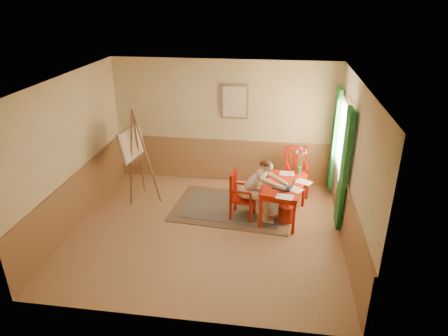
# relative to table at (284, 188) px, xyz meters

# --- Properties ---
(room) EXTENTS (5.04, 4.54, 2.84)m
(room) POSITION_rel_table_xyz_m (-1.40, -0.70, 0.77)
(room) COLOR tan
(room) RESTS_ON ground
(wainscot) EXTENTS (5.00, 4.50, 1.00)m
(wainscot) POSITION_rel_table_xyz_m (-1.40, 0.09, -0.13)
(wainscot) COLOR tan
(wainscot) RESTS_ON room
(window) EXTENTS (0.12, 2.01, 2.20)m
(window) POSITION_rel_table_xyz_m (1.02, 0.40, 0.71)
(window) COLOR white
(window) RESTS_ON room
(wall_portrait) EXTENTS (0.60, 0.05, 0.76)m
(wall_portrait) POSITION_rel_table_xyz_m (-1.15, 1.50, 1.27)
(wall_portrait) COLOR #937253
(wall_portrait) RESTS_ON room
(rug) EXTENTS (2.53, 1.81, 0.02)m
(rug) POSITION_rel_table_xyz_m (-1.01, 0.18, -0.62)
(rug) COLOR #8C7251
(rug) RESTS_ON room
(table) EXTENTS (0.95, 1.32, 0.72)m
(table) POSITION_rel_table_xyz_m (0.00, 0.00, 0.00)
(table) COLOR #C11903
(table) RESTS_ON room
(chair_left) EXTENTS (0.49, 0.48, 0.96)m
(chair_left) POSITION_rel_table_xyz_m (-0.83, -0.13, -0.15)
(chair_left) COLOR #C11903
(chair_left) RESTS_ON room
(chair_back) EXTENTS (0.53, 0.55, 1.04)m
(chair_back) POSITION_rel_table_xyz_m (0.26, 1.04, -0.11)
(chair_back) COLOR #C11903
(chair_back) RESTS_ON room
(figure) EXTENTS (0.97, 0.47, 1.27)m
(figure) POSITION_rel_table_xyz_m (-0.50, -0.16, 0.07)
(figure) COLOR beige
(figure) RESTS_ON room
(laptop) EXTENTS (0.44, 0.34, 0.24)m
(laptop) POSITION_rel_table_xyz_m (0.03, -0.20, 0.14)
(laptop) COLOR #1E2338
(laptop) RESTS_ON table
(papers) EXTENTS (0.71, 1.25, 0.00)m
(papers) POSITION_rel_table_xyz_m (0.16, -0.03, 0.09)
(papers) COLOR white
(papers) RESTS_ON table
(vase) EXTENTS (0.25, 0.26, 0.54)m
(vase) POSITION_rel_table_xyz_m (0.30, 0.53, 0.33)
(vase) COLOR #3F724C
(vase) RESTS_ON table
(wastebasket) EXTENTS (0.35, 0.35, 0.33)m
(wastebasket) POSITION_rel_table_xyz_m (0.07, -0.15, -0.47)
(wastebasket) COLOR #B22C15
(wastebasket) RESTS_ON room
(easel) EXTENTS (0.71, 0.89, 1.99)m
(easel) POSITION_rel_table_xyz_m (-3.09, 0.35, 0.54)
(easel) COLOR brown
(easel) RESTS_ON room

